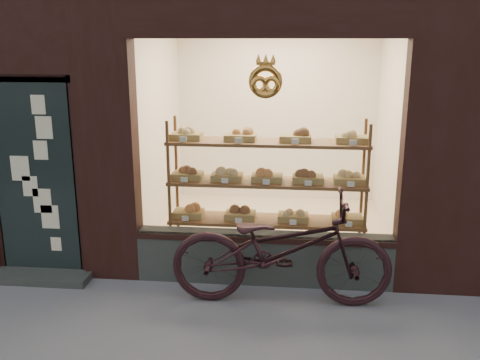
# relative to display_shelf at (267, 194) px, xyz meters

# --- Properties ---
(display_shelf) EXTENTS (2.20, 0.45, 1.70)m
(display_shelf) POSITION_rel_display_shelf_xyz_m (0.00, 0.00, 0.00)
(display_shelf) COLOR brown
(display_shelf) RESTS_ON ground
(bicycle) EXTENTS (2.17, 0.81, 1.13)m
(bicycle) POSITION_rel_display_shelf_xyz_m (0.19, -0.88, -0.30)
(bicycle) COLOR black
(bicycle) RESTS_ON ground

